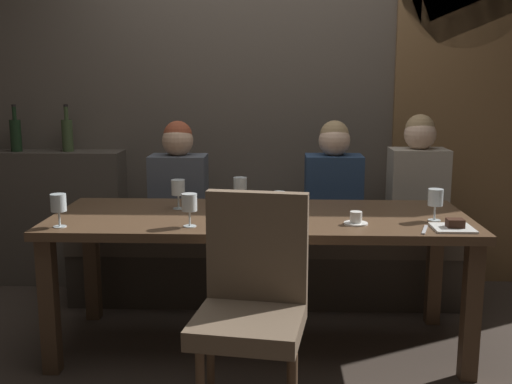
{
  "coord_description": "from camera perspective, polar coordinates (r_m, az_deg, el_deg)",
  "views": [
    {
      "loc": [
        0.09,
        -3.15,
        1.46
      ],
      "look_at": [
        -0.02,
        0.12,
        0.84
      ],
      "focal_mm": 42.57,
      "sensor_mm": 36.0,
      "label": 1
    }
  ],
  "objects": [
    {
      "name": "arched_door",
      "position": [
        4.48,
        18.6,
        8.97
      ],
      "size": [
        0.9,
        0.05,
        2.55
      ],
      "color": "brown",
      "rests_on": "ground"
    },
    {
      "name": "dessert_plate",
      "position": [
        3.07,
        18.07,
        -3.07
      ],
      "size": [
        0.19,
        0.19,
        0.05
      ],
      "color": "white",
      "rests_on": "dining_table"
    },
    {
      "name": "chair_near_side",
      "position": [
        2.59,
        -0.36,
        -9.63
      ],
      "size": [
        0.5,
        0.5,
        0.98
      ],
      "color": "brown",
      "rests_on": "ground"
    },
    {
      "name": "wine_glass_near_right",
      "position": [
        2.99,
        2.14,
        -0.97
      ],
      "size": [
        0.08,
        0.08,
        0.16
      ],
      "color": "silver",
      "rests_on": "dining_table"
    },
    {
      "name": "wine_glass_far_right",
      "position": [
        2.97,
        -6.28,
        -1.06
      ],
      "size": [
        0.08,
        0.08,
        0.16
      ],
      "color": "silver",
      "rests_on": "dining_table"
    },
    {
      "name": "espresso_cup",
      "position": [
        3.06,
        9.37,
        -2.52
      ],
      "size": [
        0.12,
        0.12,
        0.06
      ],
      "color": "white",
      "rests_on": "dining_table"
    },
    {
      "name": "wine_glass_center_front",
      "position": [
        3.43,
        -1.5,
        0.54
      ],
      "size": [
        0.08,
        0.08,
        0.16
      ],
      "color": "silver",
      "rests_on": "dining_table"
    },
    {
      "name": "back_wall_tiled",
      "position": [
        4.37,
        0.85,
        11.26
      ],
      "size": [
        6.0,
        0.12,
        3.0
      ],
      "primitive_type": "cube",
      "color": "brown",
      "rests_on": "ground"
    },
    {
      "name": "wine_bottle_dark_red",
      "position": [
        4.56,
        -21.65,
        5.07
      ],
      "size": [
        0.08,
        0.08,
        0.33
      ],
      "color": "black",
      "rests_on": "back_counter"
    },
    {
      "name": "wine_glass_center_back",
      "position": [
        3.38,
        -7.33,
        0.29
      ],
      "size": [
        0.08,
        0.08,
        0.16
      ],
      "color": "silver",
      "rests_on": "dining_table"
    },
    {
      "name": "diner_bearded",
      "position": [
        3.9,
        7.28,
        0.92
      ],
      "size": [
        0.36,
        0.24,
        0.74
      ],
      "color": "navy",
      "rests_on": "banquette_bench"
    },
    {
      "name": "wine_glass_end_right",
      "position": [
        3.09,
        -18.07,
        -1.04
      ],
      "size": [
        0.08,
        0.08,
        0.16
      ],
      "color": "silver",
      "rests_on": "dining_table"
    },
    {
      "name": "banquette_bench",
      "position": [
        4.04,
        0.65,
        -7.02
      ],
      "size": [
        2.5,
        0.44,
        0.45
      ],
      "color": "#312A23",
      "rests_on": "ground"
    },
    {
      "name": "back_counter",
      "position": [
        4.6,
        -18.93,
        -2.21
      ],
      "size": [
        1.1,
        0.28,
        0.95
      ],
      "primitive_type": "cube",
      "color": "#494138",
      "rests_on": "ground"
    },
    {
      "name": "fork_on_table",
      "position": [
        3.01,
        15.58,
        -3.42
      ],
      "size": [
        0.07,
        0.17,
        0.01
      ],
      "primitive_type": "cube",
      "rotation": [
        0.0,
        0.0,
        -0.32
      ],
      "color": "silver",
      "rests_on": "dining_table"
    },
    {
      "name": "wine_glass_near_left",
      "position": [
        3.2,
        16.51,
        -0.56
      ],
      "size": [
        0.08,
        0.08,
        0.16
      ],
      "color": "silver",
      "rests_on": "dining_table"
    },
    {
      "name": "diner_redhead",
      "position": [
        3.94,
        -7.28,
        0.97
      ],
      "size": [
        0.36,
        0.24,
        0.74
      ],
      "color": "#4C515B",
      "rests_on": "banquette_bench"
    },
    {
      "name": "ground",
      "position": [
        3.47,
        0.34,
        -14.15
      ],
      "size": [
        9.0,
        9.0,
        0.0
      ],
      "primitive_type": "plane",
      "color": "#382D26"
    },
    {
      "name": "diner_far_end",
      "position": [
        4.02,
        14.96,
        1.19
      ],
      "size": [
        0.36,
        0.24,
        0.78
      ],
      "color": "#9E9384",
      "rests_on": "banquette_bench"
    },
    {
      "name": "wine_bottle_pale_label",
      "position": [
        4.44,
        -17.31,
        5.21
      ],
      "size": [
        0.08,
        0.08,
        0.33
      ],
      "color": "#384728",
      "rests_on": "back_counter"
    },
    {
      "name": "dining_table",
      "position": [
        3.25,
        0.35,
        -3.66
      ],
      "size": [
        2.2,
        0.84,
        0.74
      ],
      "color": "#493422",
      "rests_on": "ground"
    }
  ]
}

